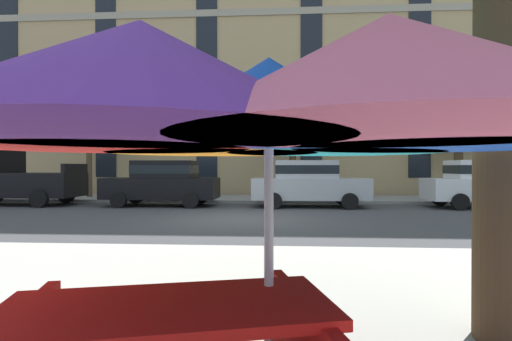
% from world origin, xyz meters
% --- Properties ---
extents(ground_plane, '(120.00, 120.00, 0.00)m').
position_xyz_m(ground_plane, '(0.00, 0.00, 0.00)').
color(ground_plane, '#424244').
extents(sidewalk_far, '(56.00, 3.60, 0.12)m').
position_xyz_m(sidewalk_far, '(0.00, 6.80, 0.06)').
color(sidewalk_far, gray).
rests_on(sidewalk_far, ground).
extents(apartment_building, '(43.64, 12.08, 16.00)m').
position_xyz_m(apartment_building, '(-0.00, 14.99, 8.00)').
color(apartment_building, tan).
rests_on(apartment_building, ground).
extents(pickup_black, '(5.10, 2.12, 2.20)m').
position_xyz_m(pickup_black, '(-9.75, 3.70, 1.03)').
color(pickup_black, black).
rests_on(pickup_black, ground).
extents(sedan_black, '(4.40, 1.98, 1.78)m').
position_xyz_m(sedan_black, '(-3.46, 3.70, 0.95)').
color(sedan_black, black).
rests_on(sedan_black, ground).
extents(sedan_silver, '(4.40, 1.98, 1.78)m').
position_xyz_m(sedan_silver, '(2.23, 3.70, 0.95)').
color(sedan_silver, '#A8AAB2').
rests_on(sedan_silver, ground).
extents(sedan_white, '(4.40, 1.98, 1.78)m').
position_xyz_m(sedan_white, '(8.80, 3.70, 0.95)').
color(sedan_white, silver).
rests_on(sedan_white, ground).
extents(street_tree_left, '(2.48, 2.26, 5.03)m').
position_xyz_m(street_tree_left, '(-7.76, 6.84, 3.71)').
color(street_tree_left, brown).
rests_on(street_tree_left, ground).
extents(street_tree_middle, '(2.87, 2.75, 4.97)m').
position_xyz_m(street_tree_middle, '(1.71, 7.04, 3.60)').
color(street_tree_middle, '#4C3823').
rests_on(street_tree_middle, ground).
extents(street_tree_right, '(3.31, 3.11, 5.71)m').
position_xyz_m(street_tree_right, '(9.55, 7.52, 4.01)').
color(street_tree_right, '#4C3823').
rests_on(street_tree_right, ground).
extents(patio_umbrella, '(3.81, 3.54, 2.21)m').
position_xyz_m(patio_umbrella, '(1.13, -9.00, 1.89)').
color(patio_umbrella, silver).
rests_on(patio_umbrella, ground).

